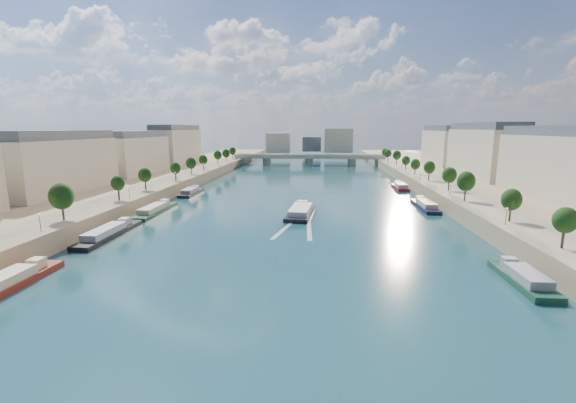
# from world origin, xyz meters

# --- Properties ---
(ground) EXTENTS (700.00, 700.00, 0.00)m
(ground) POSITION_xyz_m (0.00, 100.00, 0.00)
(ground) COLOR #0C3236
(ground) RESTS_ON ground
(quay_left) EXTENTS (44.00, 520.00, 5.00)m
(quay_left) POSITION_xyz_m (-72.00, 100.00, 2.50)
(quay_left) COLOR #9E8460
(quay_left) RESTS_ON ground
(quay_right) EXTENTS (44.00, 520.00, 5.00)m
(quay_right) POSITION_xyz_m (72.00, 100.00, 2.50)
(quay_right) COLOR #9E8460
(quay_right) RESTS_ON ground
(pave_left) EXTENTS (14.00, 520.00, 0.10)m
(pave_left) POSITION_xyz_m (-57.00, 100.00, 5.05)
(pave_left) COLOR gray
(pave_left) RESTS_ON quay_left
(pave_right) EXTENTS (14.00, 520.00, 0.10)m
(pave_right) POSITION_xyz_m (57.00, 100.00, 5.05)
(pave_right) COLOR gray
(pave_right) RESTS_ON quay_right
(trees_left) EXTENTS (4.80, 268.80, 8.26)m
(trees_left) POSITION_xyz_m (-55.00, 102.00, 10.48)
(trees_left) COLOR #382B1E
(trees_left) RESTS_ON ground
(trees_right) EXTENTS (4.80, 268.80, 8.26)m
(trees_right) POSITION_xyz_m (55.00, 110.00, 10.48)
(trees_right) COLOR #382B1E
(trees_right) RESTS_ON ground
(lamps_left) EXTENTS (0.36, 200.36, 4.28)m
(lamps_left) POSITION_xyz_m (-52.50, 90.00, 7.78)
(lamps_left) COLOR black
(lamps_left) RESTS_ON ground
(lamps_right) EXTENTS (0.36, 200.36, 4.28)m
(lamps_right) POSITION_xyz_m (52.50, 105.00, 7.78)
(lamps_right) COLOR black
(lamps_right) RESTS_ON ground
(buildings_left) EXTENTS (16.00, 226.00, 23.20)m
(buildings_left) POSITION_xyz_m (-85.00, 112.00, 16.45)
(buildings_left) COLOR #C5B797
(buildings_left) RESTS_ON ground
(buildings_right) EXTENTS (16.00, 226.00, 23.20)m
(buildings_right) POSITION_xyz_m (85.00, 112.00, 16.45)
(buildings_right) COLOR #C5B797
(buildings_right) RESTS_ON ground
(skyline) EXTENTS (79.00, 42.00, 22.00)m
(skyline) POSITION_xyz_m (3.19, 319.52, 14.66)
(skyline) COLOR #C5B797
(skyline) RESTS_ON ground
(bridge) EXTENTS (112.00, 12.00, 8.15)m
(bridge) POSITION_xyz_m (0.00, 243.51, 5.08)
(bridge) COLOR #C1B79E
(bridge) RESTS_ON ground
(tour_barge) EXTENTS (9.19, 25.89, 3.61)m
(tour_barge) POSITION_xyz_m (2.59, 74.73, 0.91)
(tour_barge) COLOR black
(tour_barge) RESTS_ON ground
(wake) EXTENTS (10.75, 26.03, 0.04)m
(wake) POSITION_xyz_m (2.59, 58.07, 0.02)
(wake) COLOR silver
(wake) RESTS_ON ground
(moored_barges_left) EXTENTS (5.00, 151.61, 3.60)m
(moored_barges_left) POSITION_xyz_m (-45.50, 42.97, 0.84)
(moored_barges_left) COLOR #1C1B3C
(moored_barges_left) RESTS_ON ground
(moored_barges_right) EXTENTS (5.00, 165.39, 3.60)m
(moored_barges_right) POSITION_xyz_m (45.50, 53.28, 0.84)
(moored_barges_right) COLOR black
(moored_barges_right) RESTS_ON ground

